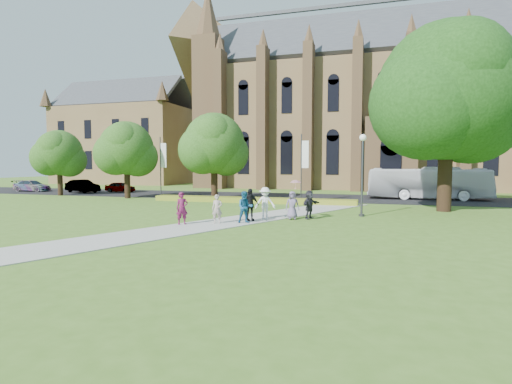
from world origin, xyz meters
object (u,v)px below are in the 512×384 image
(car_1, at_px, (83,186))
(tour_coach, at_px, (428,183))
(streetlamp, at_px, (362,165))
(car_0, at_px, (120,187))
(large_tree, at_px, (448,92))
(car_2, at_px, (32,186))
(pedestrian_0, at_px, (182,208))

(car_1, bearing_deg, tour_coach, -73.50)
(streetlamp, relative_size, car_0, 1.46)
(tour_coach, bearing_deg, large_tree, 178.93)
(car_0, bearing_deg, large_tree, -106.90)
(car_2, bearing_deg, tour_coach, -90.72)
(large_tree, relative_size, car_2, 2.85)
(large_tree, height_order, car_2, large_tree)
(streetlamp, xyz_separation_m, car_2, (-39.51, 12.57, -2.60))
(tour_coach, xyz_separation_m, car_1, (-37.65, -1.78, -0.78))
(car_2, bearing_deg, large_tree, -103.21)
(streetlamp, relative_size, large_tree, 0.40)
(tour_coach, bearing_deg, car_0, 89.11)
(car_2, bearing_deg, car_1, -92.71)
(tour_coach, height_order, car_1, tour_coach)
(streetlamp, xyz_separation_m, car_1, (-32.11, 12.61, -2.53))
(large_tree, distance_m, car_2, 46.36)
(car_0, height_order, pedestrian_0, pedestrian_0)
(streetlamp, relative_size, tour_coach, 0.48)
(tour_coach, bearing_deg, streetlamp, 158.11)
(car_2, xyz_separation_m, pedestrian_0, (30.20, -19.22, 0.24))
(large_tree, xyz_separation_m, tour_coach, (0.04, 9.89, -6.81))
(car_1, height_order, car_2, car_1)
(car_0, bearing_deg, car_2, 98.86)
(streetlamp, xyz_separation_m, tour_coach, (5.54, 14.39, -1.74))
(pedestrian_0, bearing_deg, tour_coach, 16.96)
(car_2, height_order, pedestrian_0, pedestrian_0)
(car_1, bearing_deg, car_2, 104.12)
(streetlamp, height_order, car_2, streetlamp)
(car_1, bearing_deg, car_0, -50.94)
(tour_coach, relative_size, pedestrian_0, 6.18)
(large_tree, bearing_deg, pedestrian_0, -143.02)
(car_0, xyz_separation_m, car_1, (-3.84, -1.81, 0.14))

